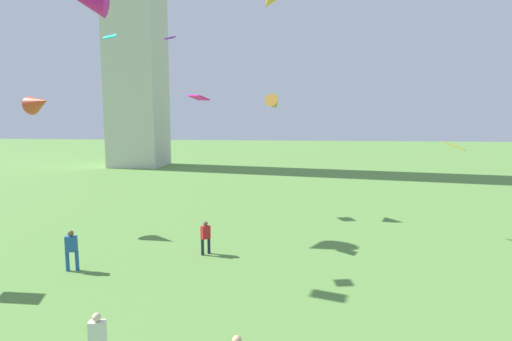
# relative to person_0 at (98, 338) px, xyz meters

# --- Properties ---
(person_0) EXTENTS (0.48, 0.32, 1.57)m
(person_0) POSITION_rel_person_0_xyz_m (0.00, 0.00, 0.00)
(person_0) COLOR silver
(person_0) RESTS_ON ground_plane
(person_2) EXTENTS (0.53, 0.38, 1.76)m
(person_2) POSITION_rel_person_0_xyz_m (-4.52, 6.55, 0.11)
(person_2) COLOR #235693
(person_2) RESTS_ON ground_plane
(person_3) EXTENTS (0.47, 0.47, 1.61)m
(person_3) POSITION_rel_person_0_xyz_m (0.63, 9.25, 0.02)
(person_3) COLOR #1E2333
(person_3) RESTS_ON ground_plane
(kite_flying_0) EXTENTS (1.10, 1.25, 0.34)m
(kite_flying_0) POSITION_rel_person_0_xyz_m (-4.09, 19.29, 11.04)
(kite_flying_0) COLOR #8619E5
(kite_flying_1) EXTENTS (0.85, 0.92, 0.42)m
(kite_flying_1) POSITION_rel_person_0_xyz_m (-3.31, 8.44, 9.09)
(kite_flying_1) COLOR #23D8C4
(kite_flying_3) EXTENTS (1.28, 1.72, 1.35)m
(kite_flying_3) POSITION_rel_person_0_xyz_m (3.22, 18.64, 6.49)
(kite_flying_3) COLOR #B87E2A
(kite_flying_4) EXTENTS (1.39, 1.41, 1.17)m
(kite_flying_4) POSITION_rel_person_0_xyz_m (3.12, 15.72, 12.35)
(kite_flying_4) COLOR orange
(kite_flying_5) EXTENTS (1.25, 1.22, 0.30)m
(kite_flying_5) POSITION_rel_person_0_xyz_m (-0.25, 11.89, 6.61)
(kite_flying_5) COLOR #F00D9A
(kite_flying_7) EXTENTS (1.17, 1.09, 0.50)m
(kite_flying_7) POSITION_rel_person_0_xyz_m (12.90, 12.66, 4.12)
(kite_flying_7) COLOR gold
(kite_flying_8) EXTENTS (1.93, 1.60, 1.31)m
(kite_flying_8) POSITION_rel_person_0_xyz_m (-9.71, 12.75, 6.39)
(kite_flying_8) COLOR #CC4327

